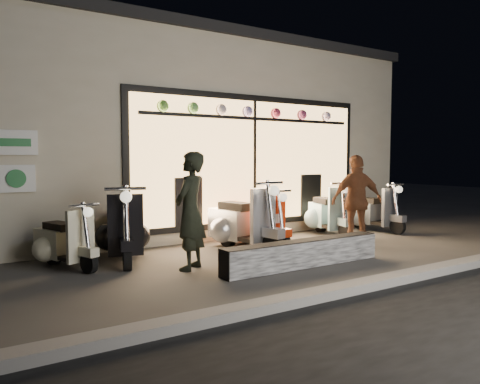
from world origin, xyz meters
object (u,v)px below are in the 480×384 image
object	(u,v)px
scooter_silver	(239,222)
scooter_red	(255,223)
woman	(357,201)
man	(190,211)
graffiti_barrier	(303,253)

from	to	relation	value
scooter_silver	scooter_red	distance (m)	0.46
scooter_red	woman	world-z (taller)	woman
scooter_red	woman	bearing A→B (deg)	-39.47
man	scooter_red	bearing A→B (deg)	169.32
scooter_red	man	xyz separation A→B (m)	(-1.85, -1.03, 0.44)
scooter_silver	scooter_red	world-z (taller)	scooter_silver
scooter_red	man	distance (m)	2.16
graffiti_barrier	scooter_red	world-z (taller)	scooter_red
graffiti_barrier	scooter_red	distance (m)	1.85
graffiti_barrier	scooter_red	xyz separation A→B (m)	(0.38, 1.80, 0.21)
scooter_red	woman	distance (m)	1.90
woman	scooter_red	bearing A→B (deg)	-15.59
man	woman	world-z (taller)	man
graffiti_barrier	woman	bearing A→B (deg)	21.29
scooter_silver	woman	bearing A→B (deg)	-34.98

